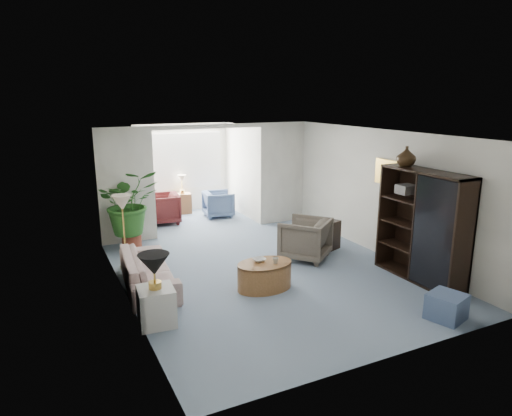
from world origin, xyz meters
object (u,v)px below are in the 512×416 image
end_table (156,306)px  sunroom_table (183,203)px  ottoman (446,307)px  sunroom_chair_maroon (162,209)px  coffee_cup (275,261)px  entertainment_cabinet (422,226)px  plant_pot (132,241)px  coffee_table (265,276)px  sofa (148,271)px  floor_lamp (122,203)px  coffee_bowl (259,260)px  wingback_chair (305,239)px  table_lamp (154,265)px  cabinet_urn (406,156)px  side_table_dark (326,235)px  sunroom_chair_blue (218,204)px  framed_picture (387,172)px

end_table → sunroom_table: 6.25m
ottoman → sunroom_chair_maroon: sunroom_chair_maroon is taller
end_table → ottoman: end_table is taller
coffee_cup → entertainment_cabinet: bearing=-16.5°
end_table → plant_pot: bearing=84.4°
sunroom_chair_maroon → coffee_table: bearing=13.1°
sofa → plant_pot: (0.14, 2.12, -0.12)m
floor_lamp → sunroom_chair_maroon: bearing=62.6°
coffee_table → floor_lamp: bearing=134.1°
coffee_bowl → coffee_cup: bearing=-45.0°
coffee_table → sunroom_chair_maroon: bearing=95.9°
wingback_chair → sunroom_chair_maroon: 4.17m
table_lamp → ottoman: (3.78, -1.67, -0.70)m
cabinet_urn → coffee_table: bearing=172.8°
entertainment_cabinet → side_table_dark: bearing=104.4°
coffee_table → side_table_dark: (2.07, 1.24, 0.08)m
sofa → sunroom_chair_maroon: bearing=-13.2°
coffee_bowl → side_table_dark: 2.41m
cabinet_urn → end_table: bearing=-178.7°
coffee_table → sunroom_table: (0.26, 5.42, 0.05)m
sunroom_chair_maroon → sunroom_table: (0.75, 0.75, -0.10)m
ottoman → sunroom_chair_blue: bearing=97.2°
coffee_table → side_table_dark: bearing=30.8°
end_table → cabinet_urn: bearing=1.3°
sofa → entertainment_cabinet: 4.71m
table_lamp → plant_pot: table_lamp is taller
end_table → coffee_cup: coffee_cup is taller
sunroom_chair_blue → entertainment_cabinet: bearing=-156.7°
coffee_cup → sunroom_chair_maroon: sunroom_chair_maroon is taller
coffee_cup → sunroom_table: coffee_cup is taller
floor_lamp → coffee_cup: bearing=-45.1°
sofa → coffee_bowl: (1.67, -0.82, 0.19)m
sofa → table_lamp: 1.49m
cabinet_urn → sunroom_chair_maroon: size_ratio=0.43×
wingback_chair → side_table_dark: (0.70, 0.30, -0.10)m
sunroom_table → floor_lamp: bearing=-121.9°
table_lamp → wingback_chair: bearing=22.6°
floor_lamp → coffee_bowl: floor_lamp is taller
coffee_cup → side_table_dark: side_table_dark is taller
table_lamp → ottoman: bearing=-23.8°
coffee_table → entertainment_cabinet: size_ratio=0.49×
framed_picture → sofa: bearing=173.2°
wingback_chair → sunroom_table: size_ratio=1.62×
floor_lamp → entertainment_cabinet: 5.30m
framed_picture → end_table: size_ratio=0.92×
coffee_table → sunroom_chair_maroon: 4.70m
coffee_bowl → wingback_chair: size_ratio=0.24×
coffee_table → framed_picture: bearing=7.7°
ottoman → sunroom_chair_maroon: size_ratio=0.57×
coffee_cup → coffee_bowl: bearing=135.0°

